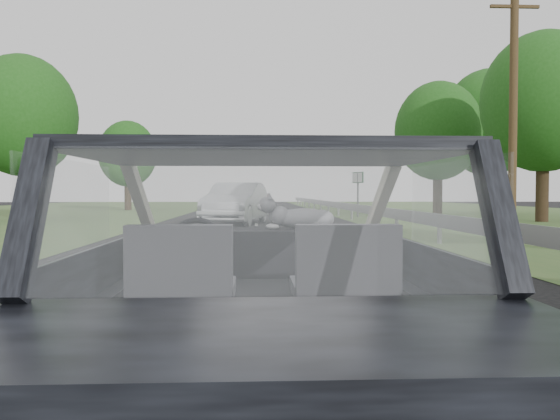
{
  "coord_description": "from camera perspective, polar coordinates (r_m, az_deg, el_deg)",
  "views": [
    {
      "loc": [
        -0.04,
        -2.98,
        1.24
      ],
      "look_at": [
        0.12,
        0.6,
        1.13
      ],
      "focal_mm": 35.0,
      "sensor_mm": 36.0,
      "label": 1
    }
  ],
  "objects": [
    {
      "name": "tree_1",
      "position": [
        25.71,
        25.79,
        7.58
      ],
      "size": [
        6.21,
        6.21,
        7.79
      ],
      "primitive_type": null,
      "rotation": [
        0.0,
        0.0,
        0.24
      ],
      "color": "#194912",
      "rests_on": "ground"
    },
    {
      "name": "guardrail",
      "position": [
        13.7,
        15.88,
        -1.0
      ],
      "size": [
        0.05,
        90.0,
        0.32
      ],
      "primitive_type": "cube",
      "color": "#949494",
      "rests_on": "ground"
    },
    {
      "name": "driver_seat",
      "position": [
        2.73,
        -10.14,
        -5.8
      ],
      "size": [
        0.5,
        0.72,
        0.42
      ],
      "primitive_type": "cube",
      "color": "#27262E",
      "rests_on": "subject_car"
    },
    {
      "name": "subject_car",
      "position": [
        3.02,
        -1.77,
        -8.02
      ],
      "size": [
        1.8,
        4.0,
        1.45
      ],
      "primitive_type": "cube",
      "color": "black",
      "rests_on": "ground"
    },
    {
      "name": "highway_sign",
      "position": [
        27.57,
        8.14,
        1.59
      ],
      "size": [
        0.45,
        0.86,
        2.27
      ],
      "primitive_type": "cube",
      "rotation": [
        0.0,
        0.0,
        0.42
      ],
      "color": "#0D401B",
      "rests_on": "ground"
    },
    {
      "name": "passenger_seat",
      "position": [
        2.75,
        6.73,
        -5.75
      ],
      "size": [
        0.5,
        0.72,
        0.42
      ],
      "primitive_type": "cube",
      "color": "#27262E",
      "rests_on": "subject_car"
    },
    {
      "name": "ground",
      "position": [
        3.23,
        -1.76,
        -20.81
      ],
      "size": [
        140.0,
        140.0,
        0.0
      ],
      "primitive_type": "plane",
      "color": "black",
      "rests_on": "ground"
    },
    {
      "name": "dashboard",
      "position": [
        3.62,
        -1.92,
        -4.37
      ],
      "size": [
        1.58,
        0.45,
        0.3
      ],
      "primitive_type": "cube",
      "color": "black",
      "rests_on": "subject_car"
    },
    {
      "name": "tree_5",
      "position": [
        27.31,
        -25.25,
        6.64
      ],
      "size": [
        5.75,
        5.75,
        7.22
      ],
      "primitive_type": null,
      "rotation": [
        0.0,
        0.0,
        -0.24
      ],
      "color": "#194912",
      "rests_on": "ground"
    },
    {
      "name": "other_car",
      "position": [
        21.53,
        -4.56,
        0.7
      ],
      "size": [
        2.92,
        5.27,
        1.64
      ],
      "primitive_type": "imported",
      "rotation": [
        0.0,
        0.0,
        -0.2
      ],
      "color": "silver",
      "rests_on": "ground"
    },
    {
      "name": "steering_wheel",
      "position": [
        3.34,
        -8.75,
        -3.71
      ],
      "size": [
        0.36,
        0.36,
        0.04
      ],
      "primitive_type": "torus",
      "color": "black",
      "rests_on": "dashboard"
    },
    {
      "name": "tree_6",
      "position": [
        39.84,
        -15.63,
        4.37
      ],
      "size": [
        4.14,
        4.14,
        6.1
      ],
      "primitive_type": null,
      "rotation": [
        0.0,
        0.0,
        0.03
      ],
      "color": "#194912",
      "rests_on": "ground"
    },
    {
      "name": "tree_2",
      "position": [
        30.89,
        16.18,
        5.99
      ],
      "size": [
        5.74,
        5.74,
        7.04
      ],
      "primitive_type": null,
      "rotation": [
        0.0,
        0.0,
        -0.28
      ],
      "color": "#194912",
      "rests_on": "ground"
    },
    {
      "name": "utility_pole",
      "position": [
        19.79,
        23.19,
        9.9
      ],
      "size": [
        0.31,
        0.31,
        8.14
      ],
      "primitive_type": "cylinder",
      "rotation": [
        0.0,
        0.0,
        -0.21
      ],
      "color": "#4C371E",
      "rests_on": "ground"
    },
    {
      "name": "cat",
      "position": [
        3.62,
        2.47,
        -0.75
      ],
      "size": [
        0.55,
        0.21,
        0.24
      ],
      "primitive_type": "ellipsoid",
      "rotation": [
        0.0,
        0.0,
        0.09
      ],
      "color": "gray",
      "rests_on": "dashboard"
    },
    {
      "name": "tree_3",
      "position": [
        34.7,
        20.93,
        6.51
      ],
      "size": [
        6.3,
        6.3,
        8.28
      ],
      "primitive_type": null,
      "rotation": [
        0.0,
        0.0,
        -0.17
      ],
      "color": "#194912",
      "rests_on": "ground"
    }
  ]
}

